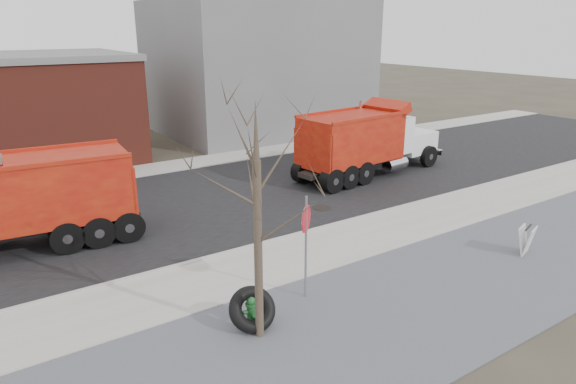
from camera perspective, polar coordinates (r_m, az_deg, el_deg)
ground at (r=15.18m, az=2.22°, el=-7.40°), size 120.00×120.00×0.00m
gravel_verge at (r=12.85m, az=11.67°, el=-12.75°), size 60.00×5.00×0.03m
sidewalk at (r=15.35m, az=1.67°, el=-6.97°), size 60.00×2.50×0.06m
curb at (r=16.32m, az=-1.00°, el=-5.29°), size 60.00×0.15×0.11m
road at (r=20.23m, az=-8.34°, el=-0.93°), size 60.00×9.40×0.02m
far_sidewalk at (r=25.28m, az=-14.02°, el=2.61°), size 60.00×2.00×0.06m
building_grey at (r=33.81m, az=-3.49°, el=13.72°), size 12.00×10.00×8.00m
bare_tree at (r=10.29m, az=-3.46°, el=-0.21°), size 3.20×3.20×5.20m
fire_hydrant at (r=11.95m, az=-4.09°, el=-13.16°), size 0.41×0.40×0.73m
truck_tire at (r=11.77m, az=-3.99°, el=-12.88°), size 1.21×1.08×1.01m
stop_sign at (r=12.38m, az=2.02°, el=-4.19°), size 0.60×0.47×2.68m
sandwich_board at (r=16.78m, az=24.96°, el=-4.89°), size 0.71×0.56×0.86m
dump_truck_red_a at (r=23.32m, az=8.71°, el=5.79°), size 8.13×2.98×3.26m
dump_truck_red_b at (r=17.15m, az=-27.71°, el=-0.66°), size 7.62×2.81×3.19m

